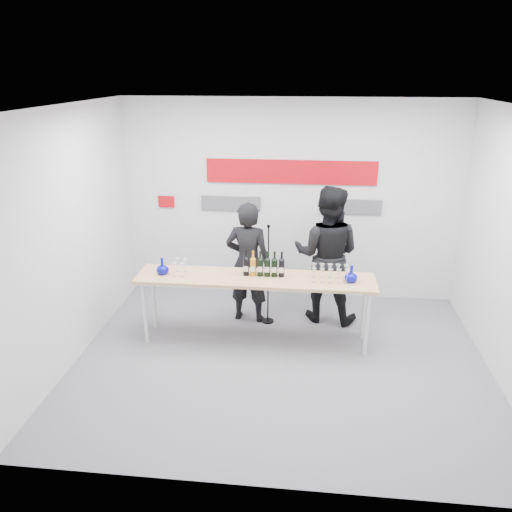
# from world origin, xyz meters

# --- Properties ---
(ground) EXTENTS (5.00, 5.00, 0.00)m
(ground) POSITION_xyz_m (0.00, 0.00, 0.00)
(ground) COLOR slate
(ground) RESTS_ON ground
(back_wall) EXTENTS (5.00, 0.04, 3.00)m
(back_wall) POSITION_xyz_m (0.00, 2.00, 1.50)
(back_wall) COLOR silver
(back_wall) RESTS_ON ground
(signage) EXTENTS (3.38, 0.02, 0.79)m
(signage) POSITION_xyz_m (-0.06, 1.97, 1.81)
(signage) COLOR #BB0811
(signage) RESTS_ON back_wall
(tasting_table) EXTENTS (3.01, 0.61, 0.90)m
(tasting_table) POSITION_xyz_m (-0.36, 0.46, 0.84)
(tasting_table) COLOR #DBAD75
(tasting_table) RESTS_ON ground
(wine_bottles) EXTENTS (0.53, 0.08, 0.33)m
(wine_bottles) POSITION_xyz_m (-0.26, 0.51, 1.07)
(wine_bottles) COLOR black
(wine_bottles) RESTS_ON tasting_table
(decanter_left) EXTENTS (0.16, 0.16, 0.21)m
(decanter_left) POSITION_xyz_m (-1.55, 0.44, 1.01)
(decanter_left) COLOR #080A9E
(decanter_left) RESTS_ON tasting_table
(decanter_right) EXTENTS (0.16, 0.16, 0.21)m
(decanter_right) POSITION_xyz_m (0.83, 0.44, 1.01)
(decanter_right) COLOR #080A9E
(decanter_right) RESTS_ON tasting_table
(glasses_left) EXTENTS (0.16, 0.22, 0.18)m
(glasses_left) POSITION_xyz_m (-1.32, 0.45, 1.00)
(glasses_left) COLOR silver
(glasses_left) RESTS_ON tasting_table
(glasses_right) EXTENTS (0.46, 0.22, 0.18)m
(glasses_right) POSITION_xyz_m (0.57, 0.46, 1.00)
(glasses_right) COLOR silver
(glasses_right) RESTS_ON tasting_table
(presenter_left) EXTENTS (0.67, 0.48, 1.72)m
(presenter_left) POSITION_xyz_m (-0.52, 1.05, 0.86)
(presenter_left) COLOR black
(presenter_left) RESTS_ON ground
(presenter_right) EXTENTS (1.06, 0.90, 1.93)m
(presenter_right) POSITION_xyz_m (0.55, 1.20, 0.96)
(presenter_right) COLOR black
(presenter_right) RESTS_ON ground
(mic_stand) EXTENTS (0.17, 0.17, 1.45)m
(mic_stand) POSITION_xyz_m (-0.24, 0.98, 0.44)
(mic_stand) COLOR black
(mic_stand) RESTS_ON ground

